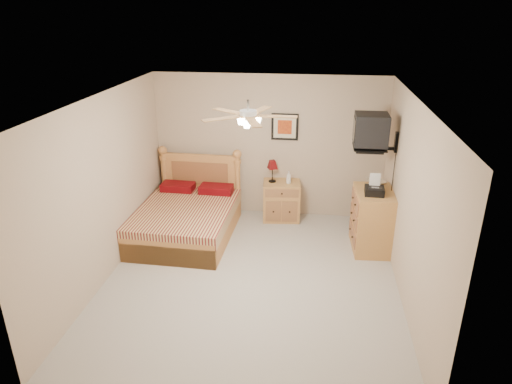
% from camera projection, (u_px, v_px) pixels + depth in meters
% --- Properties ---
extents(floor, '(4.50, 4.50, 0.00)m').
position_uv_depth(floor, '(251.00, 279.00, 6.38)').
color(floor, '#A39C93').
rests_on(floor, ground).
extents(ceiling, '(4.00, 4.50, 0.04)m').
position_uv_depth(ceiling, '(251.00, 100.00, 5.42)').
color(ceiling, white).
rests_on(ceiling, ground).
extents(wall_back, '(4.00, 0.04, 2.50)m').
position_uv_depth(wall_back, '(269.00, 147.00, 7.96)').
color(wall_back, tan).
rests_on(wall_back, ground).
extents(wall_front, '(4.00, 0.04, 2.50)m').
position_uv_depth(wall_front, '(214.00, 300.00, 3.84)').
color(wall_front, tan).
rests_on(wall_front, ground).
extents(wall_left, '(0.04, 4.50, 2.50)m').
position_uv_depth(wall_left, '(104.00, 189.00, 6.14)').
color(wall_left, tan).
rests_on(wall_left, ground).
extents(wall_right, '(0.04, 4.50, 2.50)m').
position_uv_depth(wall_right, '(410.00, 205.00, 5.66)').
color(wall_right, tan).
rests_on(wall_right, ground).
extents(bed, '(1.51, 1.95, 1.24)m').
position_uv_depth(bed, '(185.00, 202.00, 7.31)').
color(bed, '#C4843C').
rests_on(bed, ground).
extents(nightstand, '(0.68, 0.53, 0.69)m').
position_uv_depth(nightstand, '(281.00, 201.00, 8.05)').
color(nightstand, '#A1753C').
rests_on(nightstand, ground).
extents(table_lamp, '(0.27, 0.27, 0.39)m').
position_uv_depth(table_lamp, '(272.00, 171.00, 7.88)').
color(table_lamp, '#5C090C').
rests_on(table_lamp, nightstand).
extents(lotion_bottle, '(0.11, 0.11, 0.22)m').
position_uv_depth(lotion_bottle, '(289.00, 177.00, 7.83)').
color(lotion_bottle, silver).
rests_on(lotion_bottle, nightstand).
extents(framed_picture, '(0.46, 0.04, 0.46)m').
position_uv_depth(framed_picture, '(285.00, 127.00, 7.77)').
color(framed_picture, black).
rests_on(framed_picture, wall_back).
extents(dresser, '(0.61, 0.84, 0.96)m').
position_uv_depth(dresser, '(373.00, 220.00, 7.02)').
color(dresser, '#BA8339').
rests_on(dresser, ground).
extents(fax_machine, '(0.29, 0.31, 0.30)m').
position_uv_depth(fax_machine, '(375.00, 185.00, 6.67)').
color(fax_machine, black).
rests_on(fax_machine, dresser).
extents(magazine_lower, '(0.26, 0.30, 0.02)m').
position_uv_depth(magazine_lower, '(369.00, 183.00, 7.14)').
color(magazine_lower, beige).
rests_on(magazine_lower, dresser).
extents(magazine_upper, '(0.32, 0.36, 0.02)m').
position_uv_depth(magazine_upper, '(370.00, 181.00, 7.14)').
color(magazine_upper, tan).
rests_on(magazine_upper, magazine_lower).
extents(wall_tv, '(0.56, 0.46, 0.58)m').
position_uv_depth(wall_tv, '(381.00, 132.00, 6.70)').
color(wall_tv, black).
rests_on(wall_tv, wall_right).
extents(ceiling_fan, '(1.14, 1.14, 0.28)m').
position_uv_depth(ceiling_fan, '(248.00, 116.00, 5.29)').
color(ceiling_fan, silver).
rests_on(ceiling_fan, ceiling).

